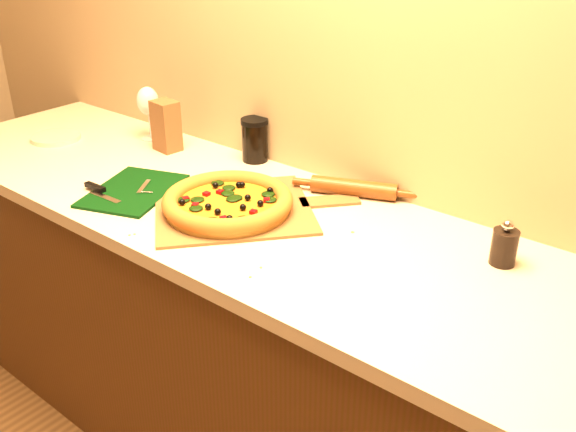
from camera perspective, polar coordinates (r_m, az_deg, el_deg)
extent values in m
plane|color=#9E8460|center=(1.79, 7.43, 15.73)|extent=(4.00, 0.00, 4.00)
cube|color=#4C2F10|center=(1.95, 0.53, -13.41)|extent=(2.80, 0.65, 0.86)
cube|color=beige|center=(1.69, 0.60, -1.66)|extent=(2.84, 0.68, 0.04)
cube|color=brown|center=(1.78, -4.90, 0.64)|extent=(0.56, 0.57, 0.01)
cube|color=brown|center=(1.82, 3.72, 1.33)|extent=(0.16, 0.17, 0.01)
cylinder|color=#AE782B|center=(1.76, -5.36, 0.79)|extent=(0.34, 0.34, 0.02)
cylinder|color=gold|center=(1.76, -5.38, 1.17)|extent=(0.28, 0.28, 0.01)
torus|color=#99451B|center=(1.75, -5.39, 1.38)|extent=(0.36, 0.36, 0.04)
ellipsoid|color=black|center=(1.74, -3.41, 1.30)|extent=(0.04, 0.04, 0.01)
sphere|color=black|center=(1.76, -6.86, 1.69)|extent=(0.02, 0.02, 0.02)
cube|color=#8B050A|center=(1.71, -6.11, 0.65)|extent=(0.02, 0.02, 0.01)
cube|color=black|center=(1.94, -13.59, 2.20)|extent=(0.31, 0.36, 0.01)
cube|color=silver|center=(1.94, -12.69, 2.54)|extent=(0.06, 0.09, 0.01)
cylinder|color=silver|center=(1.90, -12.43, 2.08)|extent=(0.03, 0.02, 0.01)
cube|color=silver|center=(1.90, -15.96, 1.63)|extent=(0.12, 0.02, 0.00)
cube|color=black|center=(1.96, -16.78, 2.48)|extent=(0.08, 0.02, 0.01)
cylinder|color=black|center=(1.92, -15.12, 1.76)|extent=(0.04, 0.04, 0.01)
cylinder|color=black|center=(1.59, 18.66, -2.66)|extent=(0.06, 0.06, 0.09)
sphere|color=silver|center=(1.56, 18.96, -0.80)|extent=(0.03, 0.03, 0.03)
cylinder|color=#5F3210|center=(1.86, 5.87, 2.50)|extent=(0.25, 0.14, 0.05)
cylinder|color=#5F3210|center=(1.84, 10.55, 1.92)|extent=(0.06, 0.04, 0.02)
cylinder|color=#5F3210|center=(1.89, 1.30, 3.04)|extent=(0.06, 0.04, 0.02)
cylinder|color=silver|center=(2.36, -12.05, 6.75)|extent=(0.07, 0.07, 0.00)
cylinder|color=silver|center=(2.34, -12.15, 7.78)|extent=(0.01, 0.01, 0.09)
ellipsoid|color=silver|center=(2.32, -12.37, 9.95)|extent=(0.08, 0.08, 0.10)
cube|color=brown|center=(2.22, -10.78, 7.87)|extent=(0.09, 0.08, 0.17)
cylinder|color=black|center=(2.10, -2.96, 6.57)|extent=(0.08, 0.08, 0.13)
cylinder|color=black|center=(2.07, -3.01, 8.41)|extent=(0.09, 0.09, 0.02)
cylinder|color=beige|center=(2.45, -19.93, 6.59)|extent=(0.22, 0.22, 0.02)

